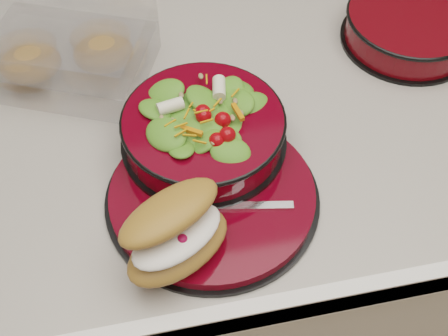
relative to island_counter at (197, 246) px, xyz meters
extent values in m
cube|color=olive|center=(0.00, 0.00, -0.46)|extent=(4.00, 4.00, 0.01)
cube|color=silver|center=(0.00, 0.00, -0.02)|extent=(1.16, 0.66, 0.86)
cube|color=#B6B1A6|center=(0.00, 0.00, 0.43)|extent=(1.24, 0.74, 0.04)
cube|color=white|center=(0.00, -0.36, 0.43)|extent=(1.24, 0.02, 0.05)
cylinder|color=black|center=(0.00, -0.20, 0.45)|extent=(0.29, 0.29, 0.01)
cylinder|color=#5A030C|center=(0.00, -0.20, 0.46)|extent=(0.27, 0.27, 0.01)
torus|color=black|center=(0.01, -0.21, 0.46)|extent=(0.15, 0.15, 0.01)
cylinder|color=black|center=(0.01, -0.11, 0.47)|extent=(0.23, 0.23, 0.01)
cylinder|color=#5A030C|center=(0.01, -0.11, 0.49)|extent=(0.22, 0.22, 0.04)
torus|color=black|center=(0.01, -0.11, 0.51)|extent=(0.22, 0.22, 0.01)
ellipsoid|color=#397420|center=(0.01, -0.11, 0.51)|extent=(0.18, 0.18, 0.07)
sphere|color=#B40709|center=(0.05, -0.11, 0.55)|extent=(0.02, 0.02, 0.02)
sphere|color=#B40709|center=(0.02, -0.07, 0.55)|extent=(0.02, 0.02, 0.02)
sphere|color=#B40709|center=(-0.03, -0.09, 0.55)|extent=(0.02, 0.02, 0.02)
sphere|color=#B40709|center=(-0.03, -0.14, 0.55)|extent=(0.02, 0.02, 0.02)
sphere|color=#B40709|center=(0.02, -0.16, 0.55)|extent=(0.02, 0.02, 0.02)
cylinder|color=silver|center=(0.04, -0.07, 0.55)|extent=(0.03, 0.04, 0.02)
cylinder|color=silver|center=(-0.03, -0.09, 0.55)|extent=(0.04, 0.03, 0.02)
cube|color=orange|center=(-0.01, -0.14, 0.55)|extent=(0.03, 0.03, 0.01)
cube|color=orange|center=(0.05, -0.12, 0.55)|extent=(0.03, 0.02, 0.01)
ellipsoid|color=#AC6C34|center=(-0.06, -0.28, 0.48)|extent=(0.16, 0.14, 0.04)
ellipsoid|color=white|center=(-0.06, -0.28, 0.51)|extent=(0.14, 0.11, 0.02)
ellipsoid|color=#AC6C34|center=(-0.06, -0.27, 0.53)|extent=(0.15, 0.13, 0.03)
sphere|color=#A60B32|center=(-0.08, -0.28, 0.52)|extent=(0.01, 0.01, 0.01)
sphere|color=#A60B32|center=(-0.05, -0.29, 0.52)|extent=(0.01, 0.01, 0.01)
sphere|color=#191947|center=(-0.07, -0.28, 0.52)|extent=(0.01, 0.01, 0.01)
sphere|color=#191947|center=(-0.05, -0.28, 0.52)|extent=(0.01, 0.01, 0.01)
sphere|color=#191947|center=(-0.06, -0.29, 0.52)|extent=(0.01, 0.01, 0.01)
cube|color=silver|center=(0.04, -0.23, 0.47)|extent=(0.12, 0.03, 0.00)
cube|color=silver|center=(-0.03, -0.22, 0.47)|extent=(0.04, 0.03, 0.00)
cube|color=white|center=(-0.17, 0.09, 0.47)|extent=(0.30, 0.26, 0.05)
cube|color=white|center=(-0.17, 0.09, 0.52)|extent=(0.30, 0.26, 0.04)
ellipsoid|color=#AC6C34|center=(-0.23, 0.09, 0.47)|extent=(0.09, 0.08, 0.05)
ellipsoid|color=#AC6C34|center=(-0.12, 0.09, 0.47)|extent=(0.09, 0.08, 0.05)
cylinder|color=black|center=(0.38, 0.05, 0.45)|extent=(0.22, 0.22, 0.01)
cylinder|color=#55050A|center=(0.38, 0.05, 0.48)|extent=(0.21, 0.21, 0.05)
torus|color=black|center=(0.38, 0.05, 0.50)|extent=(0.21, 0.21, 0.01)
camera|label=1|loc=(-0.08, -0.67, 1.13)|focal=50.00mm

